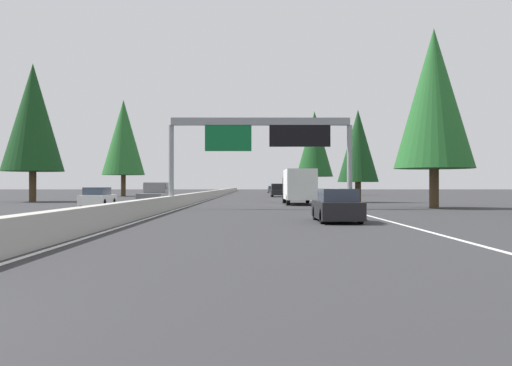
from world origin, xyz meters
TOP-DOWN VIEW (x-y plane):
  - ground_plane at (60.00, 0.00)m, footprint 320.00×320.00m
  - median_barrier at (80.00, 0.30)m, footprint 180.00×0.56m
  - shoulder_stripe_right at (70.00, -11.52)m, footprint 160.00×0.16m
  - shoulder_stripe_median at (70.00, -0.25)m, footprint 160.00×0.16m
  - sign_gantry_overhead at (33.42, -6.04)m, footprint 0.50×12.68m
  - sedan_distant_a at (19.60, -9.12)m, footprint 4.40×1.80m
  - box_truck_far_right at (42.73, -9.22)m, footprint 8.50×2.40m
  - pickup_far_left at (74.66, -8.79)m, footprint 5.60×2.00m
  - sedan_near_center at (114.20, -9.11)m, footprint 4.40×1.80m
  - oncoming_near at (37.31, 6.43)m, footprint 4.40×1.80m
  - oncoming_far at (42.44, 2.97)m, footprint 5.60×2.00m
  - conifer_right_near at (34.68, -18.25)m, footprint 5.65×5.65m
  - conifer_right_mid at (48.22, -15.31)m, footprint 3.89×3.89m
  - conifer_right_far at (89.28, -15.52)m, footprint 6.19×6.19m
  - conifer_left_near at (50.27, 16.45)m, footprint 6.02×6.02m
  - conifer_left_mid at (79.22, 14.22)m, footprint 6.37×6.37m

SIDE VIEW (x-z plane):
  - ground_plane at x=60.00m, z-range 0.00..0.00m
  - shoulder_stripe_right at x=70.00m, z-range 0.00..0.01m
  - shoulder_stripe_median at x=70.00m, z-range 0.00..0.01m
  - median_barrier at x=80.00m, z-range 0.00..0.90m
  - sedan_distant_a at x=19.60m, z-range -0.05..1.42m
  - sedan_near_center at x=114.20m, z-range -0.05..1.42m
  - oncoming_near at x=37.31m, z-range -0.05..1.42m
  - pickup_far_left at x=74.66m, z-range -0.02..1.84m
  - oncoming_far at x=42.44m, z-range -0.02..1.84m
  - box_truck_far_right at x=42.73m, z-range 0.14..3.09m
  - sign_gantry_overhead at x=33.42m, z-range 1.86..8.14m
  - conifer_right_mid at x=48.22m, z-range 0.95..9.78m
  - conifer_right_near at x=34.68m, z-range 1.39..14.23m
  - conifer_left_near at x=50.27m, z-range 1.48..15.16m
  - conifer_right_far at x=89.28m, z-range 1.52..15.59m
  - conifer_left_mid at x=79.22m, z-range 1.57..16.04m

